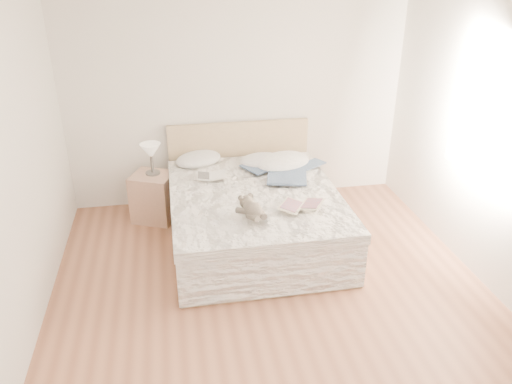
# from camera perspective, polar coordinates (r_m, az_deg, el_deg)

# --- Properties ---
(floor) EXTENTS (4.00, 4.50, 0.00)m
(floor) POSITION_cam_1_polar(r_m,az_deg,el_deg) (4.54, 2.35, -12.85)
(floor) COLOR brown
(floor) RESTS_ON ground
(wall_back) EXTENTS (4.00, 0.02, 2.70)m
(wall_back) POSITION_cam_1_polar(r_m,az_deg,el_deg) (5.95, -2.16, 11.36)
(wall_back) COLOR silver
(wall_back) RESTS_ON ground
(wall_left) EXTENTS (0.02, 4.50, 2.70)m
(wall_left) POSITION_cam_1_polar(r_m,az_deg,el_deg) (3.94, -26.97, 0.73)
(wall_left) COLOR silver
(wall_left) RESTS_ON ground
(window) EXTENTS (0.02, 1.30, 1.10)m
(window) POSITION_cam_1_polar(r_m,az_deg,el_deg) (4.88, 25.48, 6.82)
(window) COLOR white
(window) RESTS_ON wall_right
(bed) EXTENTS (1.72, 2.14, 1.00)m
(bed) POSITION_cam_1_polar(r_m,az_deg,el_deg) (5.35, -0.34, -2.38)
(bed) COLOR tan
(bed) RESTS_ON floor
(nightstand) EXTENTS (0.57, 0.55, 0.56)m
(nightstand) POSITION_cam_1_polar(r_m,az_deg,el_deg) (5.86, -11.57, -0.56)
(nightstand) COLOR tan
(nightstand) RESTS_ON floor
(table_lamp) EXTENTS (0.29, 0.29, 0.36)m
(table_lamp) POSITION_cam_1_polar(r_m,az_deg,el_deg) (5.67, -11.93, 4.44)
(table_lamp) COLOR #514B45
(table_lamp) RESTS_ON nightstand
(pillow_left) EXTENTS (0.66, 0.58, 0.17)m
(pillow_left) POSITION_cam_1_polar(r_m,az_deg,el_deg) (5.88, -6.59, 3.76)
(pillow_left) COLOR white
(pillow_left) RESTS_ON bed
(pillow_middle) EXTENTS (0.56, 0.40, 0.16)m
(pillow_middle) POSITION_cam_1_polar(r_m,az_deg,el_deg) (5.79, 0.83, 3.58)
(pillow_middle) COLOR white
(pillow_middle) RESTS_ON bed
(pillow_right) EXTENTS (0.80, 0.69, 0.20)m
(pillow_right) POSITION_cam_1_polar(r_m,az_deg,el_deg) (5.77, 3.12, 3.44)
(pillow_right) COLOR white
(pillow_right) RESTS_ON bed
(blouse) EXTENTS (0.82, 0.85, 0.03)m
(blouse) POSITION_cam_1_polar(r_m,az_deg,el_deg) (5.50, 3.57, 2.16)
(blouse) COLOR #344865
(blouse) RESTS_ON bed
(photo_book) EXTENTS (0.35, 0.26, 0.02)m
(photo_book) POSITION_cam_1_polar(r_m,az_deg,el_deg) (5.44, -5.16, 1.81)
(photo_book) COLOR white
(photo_book) RESTS_ON bed
(childrens_book) EXTENTS (0.49, 0.46, 0.03)m
(childrens_book) POSITION_cam_1_polar(r_m,az_deg,el_deg) (4.81, 5.23, -1.56)
(childrens_book) COLOR beige
(childrens_book) RESTS_ON bed
(teddy_bear) EXTENTS (0.31, 0.37, 0.16)m
(teddy_bear) POSITION_cam_1_polar(r_m,az_deg,el_deg) (4.57, -0.38, -2.70)
(teddy_bear) COLOR #63594C
(teddy_bear) RESTS_ON bed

